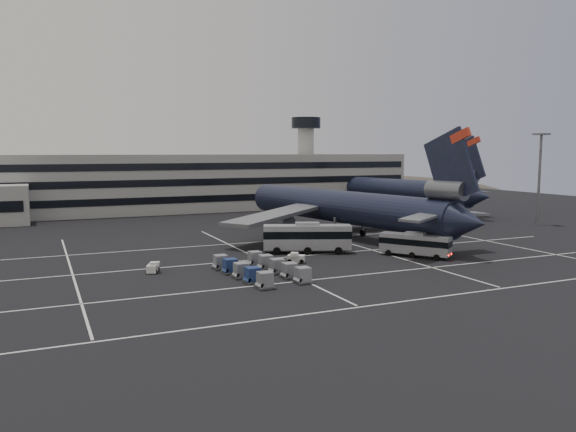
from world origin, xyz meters
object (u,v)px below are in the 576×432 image
at_px(trijet_main, 343,207).
at_px(uld_cluster, 259,268).
at_px(bus_far, 307,236).
at_px(tug_a, 153,268).
at_px(bus_near, 415,243).

relative_size(trijet_main, uld_cluster, 3.97).
bearing_deg(bus_far, trijet_main, -24.72).
bearing_deg(tug_a, trijet_main, 44.77).
relative_size(bus_far, tug_a, 5.22).
distance_m(trijet_main, uld_cluster, 33.65).
distance_m(bus_near, uld_cluster, 24.30).
xyz_separation_m(bus_near, tug_a, (-35.47, 4.60, -1.30)).
height_order(trijet_main, uld_cluster, trijet_main).
xyz_separation_m(trijet_main, bus_near, (-0.23, -20.50, -3.34)).
bearing_deg(bus_near, trijet_main, 55.03).
bearing_deg(uld_cluster, tug_a, 148.76).
bearing_deg(trijet_main, bus_far, -148.38).
xyz_separation_m(trijet_main, bus_far, (-12.62, -11.56, -2.80)).
distance_m(trijet_main, tug_a, 39.36).
relative_size(trijet_main, bus_near, 6.07).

